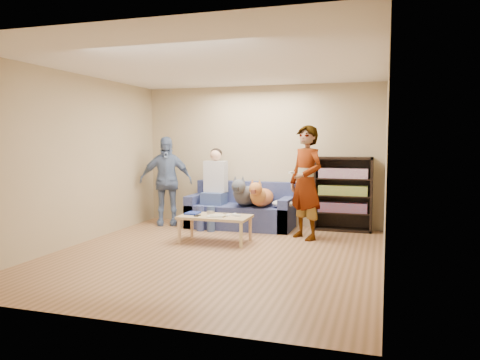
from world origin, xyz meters
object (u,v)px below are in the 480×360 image
(dog_tan, at_px, (261,196))
(person_seated, at_px, (214,185))
(sofa, at_px, (241,212))
(coffee_table, at_px, (215,219))
(bookshelf, at_px, (343,192))
(camera_silver, at_px, (211,213))
(person_standing_right, at_px, (306,182))
(notebook_blue, at_px, (193,213))
(person_standing_left, at_px, (166,181))
(dog_gray, at_px, (245,194))

(dog_tan, bearing_deg, person_seated, 173.71)
(sofa, xyz_separation_m, coffee_table, (-0.03, -1.32, 0.09))
(dog_tan, bearing_deg, bookshelf, 18.61)
(camera_silver, distance_m, coffee_table, 0.18)
(person_standing_right, xyz_separation_m, coffee_table, (-1.31, -0.67, -0.54))
(coffee_table, bearing_deg, person_standing_right, 27.08)
(notebook_blue, height_order, bookshelf, bookshelf)
(person_standing_right, bearing_deg, person_standing_left, -151.11)
(person_standing_left, relative_size, camera_silver, 15.09)
(camera_silver, xyz_separation_m, bookshelf, (1.95, 1.44, 0.23))
(person_standing_right, height_order, camera_silver, person_standing_right)
(dog_gray, distance_m, coffee_table, 1.18)
(notebook_blue, bearing_deg, coffee_table, -7.13)
(coffee_table, bearing_deg, person_seated, 111.16)
(person_standing_left, relative_size, person_seated, 1.13)
(person_standing_left, height_order, sofa, person_standing_left)
(person_seated, xyz_separation_m, dog_gray, (0.61, -0.05, -0.14))
(bookshelf, bearing_deg, coffee_table, -139.53)
(person_standing_right, distance_m, coffee_table, 1.57)
(person_standing_right, height_order, person_standing_left, person_standing_right)
(sofa, xyz_separation_m, dog_tan, (0.43, -0.23, 0.33))
(person_standing_left, distance_m, sofa, 1.54)
(notebook_blue, relative_size, dog_tan, 0.23)
(notebook_blue, height_order, coffee_table, notebook_blue)
(sofa, relative_size, coffee_table, 1.73)
(coffee_table, relative_size, bookshelf, 0.85)
(person_standing_right, height_order, notebook_blue, person_standing_right)
(bookshelf, bearing_deg, sofa, -172.60)
(dog_tan, height_order, coffee_table, dog_tan)
(notebook_blue, relative_size, sofa, 0.14)
(person_seated, bearing_deg, notebook_blue, -86.85)
(bookshelf, bearing_deg, person_seated, -171.05)
(notebook_blue, relative_size, camera_silver, 2.36)
(person_standing_right, height_order, bookshelf, person_standing_right)
(person_standing_left, distance_m, coffee_table, 1.87)
(dog_gray, bearing_deg, bookshelf, 13.74)
(person_standing_right, bearing_deg, person_seated, -157.72)
(notebook_blue, bearing_deg, person_seated, 93.15)
(notebook_blue, bearing_deg, sofa, 71.54)
(person_standing_left, height_order, dog_tan, person_standing_left)
(dog_tan, bearing_deg, sofa, 152.04)
(dog_tan, bearing_deg, person_standing_left, 178.46)
(bookshelf, bearing_deg, camera_silver, -143.54)
(camera_silver, bearing_deg, person_standing_left, 141.39)
(person_seated, height_order, bookshelf, person_seated)
(person_seated, xyz_separation_m, bookshelf, (2.29, 0.36, -0.09))
(person_standing_left, relative_size, coffee_table, 1.51)
(person_standing_right, bearing_deg, notebook_blue, -121.26)
(person_standing_right, xyz_separation_m, sofa, (-1.29, 0.65, -0.64))
(dog_gray, bearing_deg, notebook_blue, -116.61)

